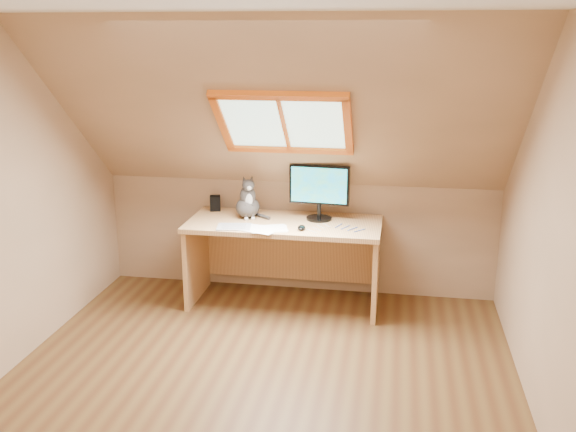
# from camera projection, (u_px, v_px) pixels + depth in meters

# --- Properties ---
(ground) EXTENTS (3.50, 3.50, 0.00)m
(ground) POSITION_uv_depth(u_px,v_px,m) (257.00, 386.00, 4.29)
(ground) COLOR brown
(ground) RESTS_ON ground
(room_shell) EXTENTS (3.52, 3.52, 2.41)m
(room_shell) POSITION_uv_depth(u_px,v_px,m) (250.00, 181.00, 3.80)
(room_shell) COLOR tan
(room_shell) RESTS_ON ground
(desk) EXTENTS (1.63, 0.71, 0.74)m
(desk) POSITION_uv_depth(u_px,v_px,m) (286.00, 245.00, 5.53)
(desk) COLOR #E0AE6A
(desk) RESTS_ON ground
(monitor) EXTENTS (0.51, 0.22, 0.47)m
(monitor) POSITION_uv_depth(u_px,v_px,m) (319.00, 189.00, 5.39)
(monitor) COLOR black
(monitor) RESTS_ON desk
(cat) EXTENTS (0.28, 0.31, 0.38)m
(cat) POSITION_uv_depth(u_px,v_px,m) (248.00, 202.00, 5.49)
(cat) COLOR #403B39
(cat) RESTS_ON desk
(desk_speaker) EXTENTS (0.11, 0.11, 0.13)m
(desk_speaker) POSITION_uv_depth(u_px,v_px,m) (215.00, 203.00, 5.73)
(desk_speaker) COLOR black
(desk_speaker) RESTS_ON desk
(graphics_tablet) EXTENTS (0.30, 0.23, 0.01)m
(graphics_tablet) POSITION_uv_depth(u_px,v_px,m) (234.00, 227.00, 5.24)
(graphics_tablet) COLOR #B2B2B7
(graphics_tablet) RESTS_ON desk
(mouse) EXTENTS (0.07, 0.11, 0.03)m
(mouse) POSITION_uv_depth(u_px,v_px,m) (301.00, 228.00, 5.18)
(mouse) COLOR black
(mouse) RESTS_ON desk
(papers) EXTENTS (0.35, 0.30, 0.01)m
(papers) POSITION_uv_depth(u_px,v_px,m) (266.00, 230.00, 5.17)
(papers) COLOR white
(papers) RESTS_ON desk
(cables) EXTENTS (0.51, 0.26, 0.01)m
(cables) POSITION_uv_depth(u_px,v_px,m) (337.00, 228.00, 5.21)
(cables) COLOR silver
(cables) RESTS_ON desk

